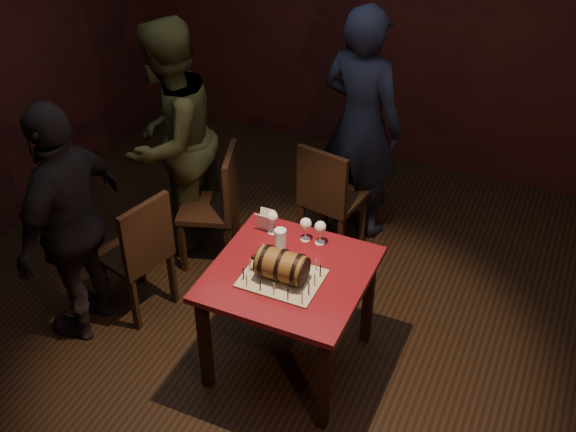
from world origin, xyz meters
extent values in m
plane|color=black|center=(0.00, 0.00, 0.00)|extent=(5.00, 5.00, 0.00)
cube|color=black|center=(0.00, 2.50, 1.40)|extent=(5.00, 0.04, 2.80)
cube|color=#4C0C14|center=(0.13, -0.20, 0.73)|extent=(0.90, 0.90, 0.04)
cube|color=black|center=(-0.25, -0.58, 0.35)|extent=(0.06, 0.06, 0.71)
cube|color=black|center=(0.51, -0.58, 0.35)|extent=(0.06, 0.06, 0.71)
cube|color=black|center=(-0.25, 0.18, 0.35)|extent=(0.06, 0.06, 0.71)
cube|color=black|center=(0.51, 0.18, 0.35)|extent=(0.06, 0.06, 0.71)
cube|color=gray|center=(0.11, -0.28, 0.76)|extent=(0.45, 0.35, 0.01)
cylinder|color=brown|center=(0.11, -0.28, 0.85)|extent=(0.27, 0.18, 0.18)
cylinder|color=black|center=(0.01, -0.28, 0.85)|extent=(0.02, 0.20, 0.20)
cylinder|color=black|center=(0.11, -0.28, 0.85)|extent=(0.02, 0.20, 0.20)
cylinder|color=black|center=(0.21, -0.28, 0.85)|extent=(0.02, 0.20, 0.20)
cylinder|color=black|center=(-0.02, -0.28, 0.85)|extent=(0.01, 0.17, 0.17)
cylinder|color=black|center=(0.25, -0.28, 0.85)|extent=(0.01, 0.17, 0.17)
cylinder|color=black|center=(-0.05, -0.28, 0.85)|extent=(0.04, 0.02, 0.02)
sphere|color=black|center=(-0.07, -0.28, 0.85)|extent=(0.03, 0.03, 0.03)
cylinder|color=#DBCE83|center=(-0.04, -0.42, 0.80)|extent=(0.01, 0.01, 0.08)
cylinder|color=black|center=(-0.04, -0.42, 0.85)|extent=(0.00, 0.00, 0.01)
cylinder|color=black|center=(0.05, -0.42, 0.80)|extent=(0.01, 0.01, 0.08)
cylinder|color=black|center=(0.05, -0.42, 0.85)|extent=(0.00, 0.00, 0.01)
cylinder|color=#DBCE83|center=(0.13, -0.42, 0.80)|extent=(0.01, 0.01, 0.08)
cylinder|color=black|center=(0.13, -0.42, 0.85)|extent=(0.00, 0.00, 0.01)
cylinder|color=black|center=(0.22, -0.42, 0.80)|extent=(0.01, 0.01, 0.08)
cylinder|color=black|center=(0.22, -0.42, 0.85)|extent=(0.00, 0.00, 0.01)
cylinder|color=#DBCE83|center=(0.30, -0.42, 0.80)|extent=(0.01, 0.01, 0.08)
cylinder|color=black|center=(0.30, -0.42, 0.85)|extent=(0.00, 0.00, 0.01)
cylinder|color=black|center=(0.31, -0.35, 0.80)|extent=(0.01, 0.01, 0.08)
cylinder|color=black|center=(0.31, -0.35, 0.85)|extent=(0.00, 0.00, 0.01)
cylinder|color=#DBCE83|center=(0.31, -0.26, 0.80)|extent=(0.01, 0.01, 0.08)
cylinder|color=black|center=(0.31, -0.26, 0.85)|extent=(0.00, 0.00, 0.01)
cylinder|color=black|center=(0.31, -0.18, 0.80)|extent=(0.01, 0.01, 0.08)
cylinder|color=black|center=(0.31, -0.18, 0.85)|extent=(0.00, 0.00, 0.01)
cylinder|color=#DBCE83|center=(0.27, -0.13, 0.80)|extent=(0.01, 0.01, 0.08)
cylinder|color=black|center=(0.27, -0.13, 0.85)|extent=(0.00, 0.00, 0.01)
cylinder|color=black|center=(0.18, -0.13, 0.80)|extent=(0.01, 0.01, 0.08)
cylinder|color=black|center=(0.18, -0.13, 0.85)|extent=(0.00, 0.00, 0.01)
cylinder|color=#DBCE83|center=(0.10, -0.13, 0.80)|extent=(0.01, 0.01, 0.08)
cylinder|color=black|center=(0.10, -0.13, 0.85)|extent=(0.00, 0.00, 0.01)
cylinder|color=black|center=(0.01, -0.13, 0.80)|extent=(0.01, 0.01, 0.08)
cylinder|color=black|center=(0.01, -0.13, 0.85)|extent=(0.00, 0.00, 0.01)
cylinder|color=#DBCE83|center=(-0.07, -0.13, 0.80)|extent=(0.01, 0.01, 0.08)
cylinder|color=black|center=(-0.07, -0.13, 0.85)|extent=(0.00, 0.00, 0.01)
cylinder|color=black|center=(-0.08, -0.21, 0.80)|extent=(0.01, 0.01, 0.08)
cylinder|color=black|center=(-0.08, -0.21, 0.85)|extent=(0.00, 0.00, 0.01)
cylinder|color=#DBCE83|center=(-0.08, -0.30, 0.80)|extent=(0.01, 0.01, 0.08)
cylinder|color=black|center=(-0.08, -0.30, 0.85)|extent=(0.00, 0.00, 0.01)
cylinder|color=black|center=(-0.08, -0.38, 0.80)|extent=(0.01, 0.01, 0.08)
cylinder|color=black|center=(-0.08, -0.38, 0.85)|extent=(0.00, 0.00, 0.01)
cylinder|color=silver|center=(-0.12, 0.10, 0.75)|extent=(0.06, 0.06, 0.01)
cylinder|color=silver|center=(-0.12, 0.10, 0.80)|extent=(0.01, 0.01, 0.09)
sphere|color=silver|center=(-0.12, 0.10, 0.88)|extent=(0.07, 0.07, 0.07)
sphere|color=#591114|center=(-0.12, 0.10, 0.87)|extent=(0.05, 0.05, 0.05)
cylinder|color=silver|center=(0.09, 0.12, 0.75)|extent=(0.06, 0.06, 0.01)
cylinder|color=silver|center=(0.09, 0.12, 0.80)|extent=(0.01, 0.01, 0.09)
sphere|color=silver|center=(0.09, 0.12, 0.88)|extent=(0.07, 0.07, 0.07)
cylinder|color=silver|center=(0.19, 0.12, 0.75)|extent=(0.06, 0.06, 0.01)
cylinder|color=silver|center=(0.19, 0.12, 0.80)|extent=(0.01, 0.01, 0.09)
sphere|color=silver|center=(0.19, 0.12, 0.88)|extent=(0.07, 0.07, 0.07)
sphere|color=#BF594C|center=(0.19, 0.12, 0.87)|extent=(0.05, 0.05, 0.05)
cylinder|color=silver|center=(-0.01, -0.04, 0.82)|extent=(0.07, 0.07, 0.15)
cylinder|color=#9E5414|center=(-0.01, -0.04, 0.81)|extent=(0.06, 0.06, 0.11)
cylinder|color=white|center=(-0.01, -0.04, 0.87)|extent=(0.06, 0.06, 0.02)
cube|color=black|center=(-0.06, 1.03, 0.45)|extent=(0.46, 0.46, 0.04)
cube|color=black|center=(0.14, 1.17, 0.21)|extent=(0.04, 0.04, 0.43)
cube|color=black|center=(-0.20, 1.22, 0.21)|extent=(0.04, 0.04, 0.43)
cube|color=black|center=(0.08, 0.83, 0.21)|extent=(0.04, 0.04, 0.43)
cube|color=black|center=(-0.26, 0.89, 0.21)|extent=(0.04, 0.04, 0.43)
cube|color=black|center=(-0.09, 0.85, 0.70)|extent=(0.40, 0.11, 0.46)
cube|color=black|center=(-0.84, 0.52, 0.45)|extent=(0.51, 0.51, 0.04)
cube|color=black|center=(-1.06, 0.63, 0.21)|extent=(0.04, 0.04, 0.43)
cube|color=black|center=(-0.95, 0.31, 0.21)|extent=(0.04, 0.04, 0.43)
cube|color=black|center=(-0.73, 0.74, 0.21)|extent=(0.04, 0.04, 0.43)
cube|color=black|center=(-0.63, 0.42, 0.21)|extent=(0.04, 0.04, 0.43)
cube|color=black|center=(-0.67, 0.58, 0.70)|extent=(0.16, 0.39, 0.46)
cube|color=black|center=(-1.05, -0.14, 0.45)|extent=(0.49, 0.49, 0.04)
cube|color=black|center=(-1.17, 0.07, 0.21)|extent=(0.04, 0.04, 0.43)
cube|color=black|center=(-1.25, -0.26, 0.21)|extent=(0.04, 0.04, 0.43)
cube|color=black|center=(-0.84, -0.02, 0.21)|extent=(0.04, 0.04, 0.43)
cube|color=black|center=(-0.93, -0.34, 0.21)|extent=(0.04, 0.04, 0.43)
cube|color=black|center=(-0.87, -0.18, 0.70)|extent=(0.14, 0.40, 0.46)
imported|color=black|center=(0.01, 1.37, 0.91)|extent=(0.75, 0.58, 1.82)
imported|color=#404120|center=(-1.18, 0.63, 0.89)|extent=(0.72, 0.90, 1.78)
imported|color=black|center=(-1.25, -0.42, 0.83)|extent=(0.46, 0.99, 1.66)
camera|label=1|loc=(1.43, -3.13, 3.48)|focal=45.00mm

